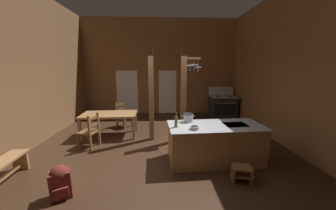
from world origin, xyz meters
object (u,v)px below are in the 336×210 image
ladderback_chair_by_post (123,115)px  mixing_bowl_on_counter (194,128)px  stockpot_on_counter (188,118)px  bottle_tall_on_counter (176,121)px  kitchen_island (215,143)px  stove_range (222,106)px  step_stool (242,172)px  dining_table (109,116)px  backpack (60,181)px  ladderback_chair_near_window (90,131)px

ladderback_chair_by_post → mixing_bowl_on_counter: 3.60m
stockpot_on_counter → bottle_tall_on_counter: (-0.33, -0.39, 0.03)m
kitchen_island → ladderback_chair_by_post: (-2.66, 2.61, 0.01)m
kitchen_island → stove_range: stove_range is taller
step_stool → dining_table: 4.11m
step_stool → bottle_tall_on_counter: (-1.23, 0.67, 0.84)m
step_stool → dining_table: (-3.22, 2.51, 0.47)m
stove_range → dining_table: stove_range is taller
backpack → ladderback_chair_by_post: bearing=85.7°
dining_table → mixing_bowl_on_counter: 3.11m
ladderback_chair_near_window → kitchen_island: bearing=-15.4°
stove_range → mixing_bowl_on_counter: 4.64m
step_stool → bottle_tall_on_counter: bearing=151.6°
backpack → mixing_bowl_on_counter: mixing_bowl_on_counter is taller
ladderback_chair_by_post → backpack: ladderback_chair_by_post is taller
backpack → stockpot_on_counter: stockpot_on_counter is taller
stove_range → stockpot_on_counter: 4.19m
step_stool → stockpot_on_counter: (-0.91, 1.06, 0.81)m
stockpot_on_counter → bottle_tall_on_counter: bearing=-129.6°
kitchen_island → stockpot_on_counter: bearing=154.7°
ladderback_chair_by_post → mixing_bowl_on_counter: bearing=-53.5°
ladderback_chair_by_post → kitchen_island: bearing=-44.4°
dining_table → stove_range: bearing=25.8°
kitchen_island → mixing_bowl_on_counter: size_ratio=11.69×
dining_table → stockpot_on_counter: (2.32, -1.45, 0.34)m
stove_range → stockpot_on_counter: bearing=-120.5°
kitchen_island → ladderback_chair_near_window: bearing=164.6°
kitchen_island → dining_table: size_ratio=1.26×
dining_table → bottle_tall_on_counter: 2.74m
backpack → step_stool: bearing=5.9°
dining_table → ladderback_chair_by_post: bearing=74.4°
kitchen_island → bottle_tall_on_counter: size_ratio=6.67×
dining_table → kitchen_island: bearing=-30.7°
kitchen_island → step_stool: 0.88m
bottle_tall_on_counter → mixing_bowl_on_counter: bearing=-21.8°
mixing_bowl_on_counter → step_stool: bearing=-31.1°
backpack → stockpot_on_counter: size_ratio=1.92×
stockpot_on_counter → ladderback_chair_near_window: bearing=167.0°
ladderback_chair_near_window → stockpot_on_counter: stockpot_on_counter is taller
step_stool → ladderback_chair_near_window: bearing=154.7°
ladderback_chair_near_window → mixing_bowl_on_counter: mixing_bowl_on_counter is taller
dining_table → mixing_bowl_on_counter: mixing_bowl_on_counter is taller
ladderback_chair_near_window → ladderback_chair_by_post: (0.55, 1.72, 0.00)m
kitchen_island → stockpot_on_counter: stockpot_on_counter is taller
mixing_bowl_on_counter → bottle_tall_on_counter: 0.42m
stove_range → ladderback_chair_near_window: (-4.73, -2.98, -0.03)m
dining_table → backpack: bearing=-90.7°
stove_range → ladderback_chair_near_window: size_ratio=1.39×
ladderback_chair_by_post → backpack: 3.74m
stove_range → ladderback_chair_by_post: size_ratio=1.39×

